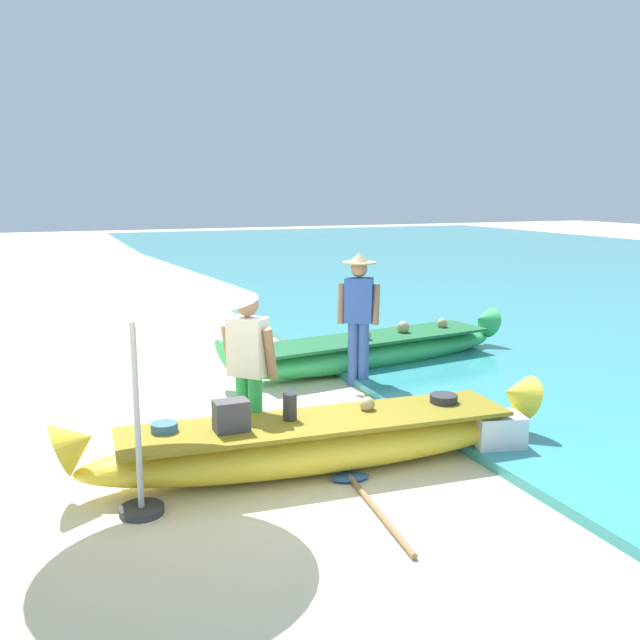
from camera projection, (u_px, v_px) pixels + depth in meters
The scene contains 8 objects.
ground_plane at pixel (257, 472), 6.48m from camera, with size 80.00×80.00×0.00m, color beige.
boat_yellow_foreground at pixel (319, 441), 6.51m from camera, with size 4.72×1.02×0.79m.
boat_green_midground at pixel (372, 351), 10.21m from camera, with size 4.81×1.45×0.78m.
person_vendor_hatted at pixel (359, 310), 9.16m from camera, with size 0.57×0.47×1.78m.
person_tourist_customer at pixel (248, 367), 6.67m from camera, with size 0.52×0.54×1.63m.
patio_umbrella_large at pixel (130, 276), 5.30m from camera, with size 1.95×1.95×2.14m.
cooler_box at pixel (497, 434), 6.89m from camera, with size 0.47×0.38×0.41m, color silver.
paddle at pixel (367, 498), 5.88m from camera, with size 0.38×1.56×0.05m.
Camera 1 is at (-1.75, -5.88, 2.60)m, focal length 39.18 mm.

